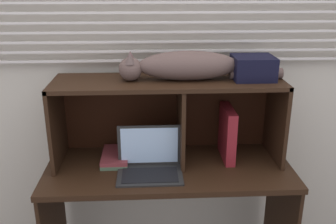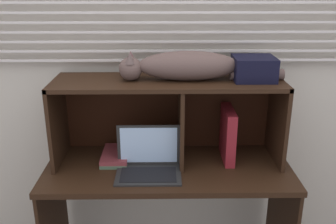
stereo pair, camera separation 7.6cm
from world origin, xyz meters
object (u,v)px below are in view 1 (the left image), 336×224
cat (184,66)px  binder_upright (227,133)px  book_stack (115,157)px  laptop (150,163)px  storage_box (253,68)px

cat → binder_upright: size_ratio=2.92×
book_stack → laptop: bearing=-38.1°
laptop → storage_box: 0.73m
laptop → binder_upright: binder_upright is taller
binder_upright → storage_box: 0.39m
cat → binder_upright: bearing=-0.0°
laptop → book_stack: laptop is taller
cat → book_stack: size_ratio=3.44×
cat → laptop: bearing=-141.0°
cat → laptop: 0.53m
binder_upright → cat: bearing=180.0°
binder_upright → book_stack: binder_upright is taller
book_stack → storage_box: size_ratio=1.17×
laptop → binder_upright: (0.43, 0.15, 0.09)m
laptop → book_stack: (-0.19, 0.15, -0.03)m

